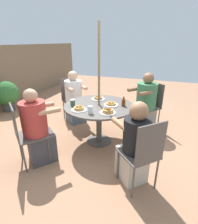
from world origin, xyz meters
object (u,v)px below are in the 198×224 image
(pancake_plate_c, at_px, (79,109))
(syrup_bottle, at_px, (123,102))
(pancake_plate_d, at_px, (98,98))
(potted_shrub, at_px, (6,94))
(diner_east, at_px, (134,146))
(diner_south, at_px, (145,105))
(patio_table, at_px, (99,111))
(patio_chair_west, at_px, (71,97))
(diner_west, at_px, (74,100))
(diner_north, at_px, (38,130))
(patio_chair_north, at_px, (25,132))
(patio_chair_east, at_px, (143,152))
(pancake_plate_b, at_px, (111,104))
(patio_chair_south, at_px, (151,103))
(pancake_plate_a, at_px, (108,111))
(drinking_glass_a, at_px, (90,110))
(coffee_cup, at_px, (73,103))

(pancake_plate_c, xyz_separation_m, syrup_bottle, (0.44, -0.62, 0.04))
(pancake_plate_d, bearing_deg, potted_shrub, 82.73)
(diner_east, xyz_separation_m, diner_south, (1.55, 0.05, 0.01))
(patio_table, xyz_separation_m, syrup_bottle, (0.10, -0.40, 0.17))
(patio_chair_west, bearing_deg, diner_west, 90.00)
(diner_north, height_order, syrup_bottle, diner_north)
(diner_north, relative_size, diner_south, 0.98)
(pancake_plate_d, bearing_deg, diner_north, 154.06)
(pancake_plate_c, bearing_deg, patio_chair_north, 138.40)
(potted_shrub, bearing_deg, patio_chair_east, -112.22)
(patio_chair_west, height_order, pancake_plate_b, patio_chair_west)
(patio_table, distance_m, diner_south, 1.06)
(patio_chair_south, distance_m, pancake_plate_c, 1.65)
(pancake_plate_a, bearing_deg, patio_chair_south, -24.51)
(diner_east, distance_m, pancake_plate_a, 0.71)
(diner_west, bearing_deg, drinking_glass_a, 76.62)
(diner_east, bearing_deg, potted_shrub, 114.03)
(patio_chair_north, height_order, diner_south, diner_south)
(pancake_plate_d, bearing_deg, patio_chair_east, -139.39)
(patio_table, bearing_deg, pancake_plate_a, -139.89)
(patio_chair_north, xyz_separation_m, drinking_glass_a, (0.56, -0.78, 0.24))
(patio_chair_north, height_order, pancake_plate_a, patio_chair_north)
(diner_east, bearing_deg, patio_chair_west, 93.62)
(patio_table, bearing_deg, pancake_plate_c, 147.95)
(patio_chair_west, bearing_deg, coffee_cup, 68.90)
(patio_chair_west, distance_m, coffee_cup, 1.14)
(pancake_plate_c, xyz_separation_m, pancake_plate_d, (0.62, -0.09, -0.00))
(patio_chair_west, height_order, pancake_plate_d, patio_chair_west)
(patio_chair_east, xyz_separation_m, pancake_plate_c, (0.54, 1.09, 0.20))
(diner_south, bearing_deg, coffee_cup, 83.26)
(patio_table, distance_m, pancake_plate_a, 0.41)
(patio_chair_south, height_order, pancake_plate_a, patio_chair_south)
(patio_table, xyz_separation_m, pancake_plate_a, (-0.30, -0.25, 0.13))
(diner_south, distance_m, drinking_glass_a, 1.41)
(patio_table, xyz_separation_m, pancake_plate_d, (0.28, 0.12, 0.13))
(diner_west, xyz_separation_m, pancake_plate_c, (-1.00, -0.62, 0.23))
(patio_chair_west, height_order, coffee_cup, patio_chair_west)
(coffee_cup, relative_size, drinking_glass_a, 0.95)
(patio_table, distance_m, pancake_plate_d, 0.33)
(patio_chair_west, xyz_separation_m, pancake_plate_c, (-1.11, -0.76, 0.20))
(pancake_plate_c, bearing_deg, pancake_plate_b, -46.31)
(patio_table, relative_size, pancake_plate_c, 4.83)
(patio_chair_south, relative_size, pancake_plate_b, 3.84)
(pancake_plate_b, height_order, syrup_bottle, syrup_bottle)
(diner_east, bearing_deg, pancake_plate_c, 111.93)
(patio_chair_north, bearing_deg, diner_east, 46.56)
(drinking_glass_a, bearing_deg, coffee_cup, 62.73)
(patio_chair_south, relative_size, patio_chair_west, 1.00)
(patio_chair_east, height_order, pancake_plate_c, patio_chair_east)
(patio_table, relative_size, pancake_plate_b, 4.83)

